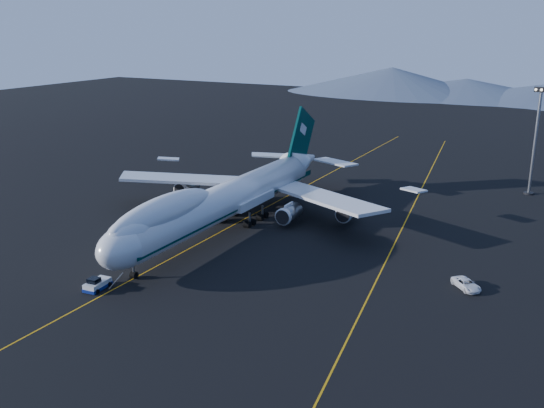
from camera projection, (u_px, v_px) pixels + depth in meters
The scene contains 7 objects.
ground at pixel (227, 228), 114.42m from camera, with size 500.00×500.00×0.00m, color black.
taxiway_line_main at pixel (227, 228), 114.42m from camera, with size 0.25×220.00×0.01m, color orange.
taxiway_line_side at pixel (397, 238), 109.33m from camera, with size 0.25×200.00×0.01m, color orange.
boeing_747 at pixel (227, 199), 112.78m from camera, with size 59.62×72.43×19.37m.
pushback_tug at pixel (97, 285), 88.23m from camera, with size 2.79×4.48×1.87m.
service_van at pixel (466, 284), 88.19m from camera, with size 2.39×5.19×1.44m, color white.
floodlight_mast at pixel (535, 141), 134.01m from camera, with size 2.97×2.22×24.00m.
Camera 1 is at (58.51, -91.54, 37.18)m, focal length 40.00 mm.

